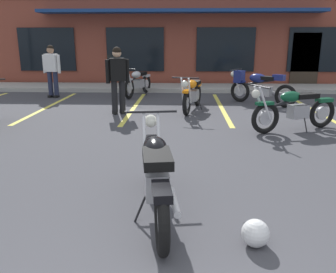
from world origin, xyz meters
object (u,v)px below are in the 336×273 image
(motorcycle_foreground_classic, at_px, (156,174))
(motorcycle_silver_naked, at_px, (259,86))
(motorcycle_red_sportbike, at_px, (192,93))
(person_in_shorts_foreground, at_px, (118,76))
(motorcycle_orange_scrambler, at_px, (138,82))
(person_in_black_shirt, at_px, (52,68))
(helmet_on_pavement, at_px, (255,233))
(motorcycle_green_cafe_racer, at_px, (294,109))

(motorcycle_foreground_classic, bearing_deg, motorcycle_silver_naked, 70.24)
(motorcycle_red_sportbike, relative_size, motorcycle_silver_naked, 1.18)
(motorcycle_silver_naked, relative_size, person_in_shorts_foreground, 1.05)
(motorcycle_foreground_classic, relative_size, motorcycle_orange_scrambler, 1.02)
(motorcycle_foreground_classic, bearing_deg, person_in_shorts_foreground, 104.49)
(person_in_black_shirt, bearing_deg, person_in_shorts_foreground, -44.28)
(motorcycle_silver_naked, distance_m, person_in_shorts_foreground, 4.18)
(motorcycle_foreground_classic, distance_m, helmet_on_pavement, 1.18)
(motorcycle_red_sportbike, relative_size, person_in_shorts_foreground, 1.24)
(motorcycle_green_cafe_racer, relative_size, person_in_shorts_foreground, 1.19)
(motorcycle_orange_scrambler, xyz_separation_m, person_in_shorts_foreground, (-0.11, -3.01, 0.49))
(helmet_on_pavement, bearing_deg, person_in_black_shirt, 120.35)
(motorcycle_red_sportbike, bearing_deg, motorcycle_silver_naked, 28.60)
(motorcycle_foreground_classic, height_order, motorcycle_silver_naked, same)
(motorcycle_green_cafe_racer, relative_size, motorcycle_orange_scrambler, 0.97)
(motorcycle_foreground_classic, relative_size, helmet_on_pavement, 8.09)
(person_in_shorts_foreground, bearing_deg, motorcycle_foreground_classic, -75.51)
(motorcycle_foreground_classic, distance_m, motorcycle_silver_naked, 7.31)
(motorcycle_foreground_classic, bearing_deg, motorcycle_orange_scrambler, 98.63)
(motorcycle_silver_naked, bearing_deg, person_in_black_shirt, 171.51)
(person_in_shorts_foreground, bearing_deg, motorcycle_green_cafe_racer, -21.27)
(motorcycle_silver_naked, bearing_deg, motorcycle_red_sportbike, -151.40)
(motorcycle_silver_naked, xyz_separation_m, person_in_black_shirt, (-6.45, 0.96, 0.42))
(person_in_shorts_foreground, bearing_deg, motorcycle_silver_naked, 22.43)
(person_in_black_shirt, height_order, person_in_shorts_foreground, same)
(motorcycle_silver_naked, bearing_deg, person_in_shorts_foreground, -157.57)
(motorcycle_silver_naked, distance_m, motorcycle_green_cafe_racer, 3.12)
(person_in_black_shirt, bearing_deg, motorcycle_orange_scrambler, 9.57)
(person_in_black_shirt, bearing_deg, helmet_on_pavement, -59.65)
(motorcycle_green_cafe_racer, xyz_separation_m, person_in_black_shirt, (-6.56, 4.08, 0.49))
(motorcycle_orange_scrambler, height_order, person_in_black_shirt, person_in_black_shirt)
(helmet_on_pavement, bearing_deg, person_in_shorts_foreground, 111.56)
(motorcycle_orange_scrambler, xyz_separation_m, helmet_on_pavement, (2.22, -8.90, -0.33))
(person_in_black_shirt, relative_size, helmet_on_pavement, 6.44)
(person_in_black_shirt, relative_size, person_in_shorts_foreground, 1.00)
(helmet_on_pavement, bearing_deg, motorcycle_orange_scrambler, 104.00)
(motorcycle_orange_scrambler, bearing_deg, motorcycle_red_sportbike, -54.50)
(motorcycle_red_sportbike, bearing_deg, motorcycle_orange_scrambler, 125.50)
(motorcycle_silver_naked, xyz_separation_m, motorcycle_orange_scrambler, (-3.73, 1.42, -0.07))
(motorcycle_orange_scrambler, bearing_deg, motorcycle_green_cafe_racer, -49.82)
(motorcycle_foreground_classic, bearing_deg, motorcycle_green_cafe_racer, 55.56)
(person_in_shorts_foreground, relative_size, helmet_on_pavement, 6.44)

